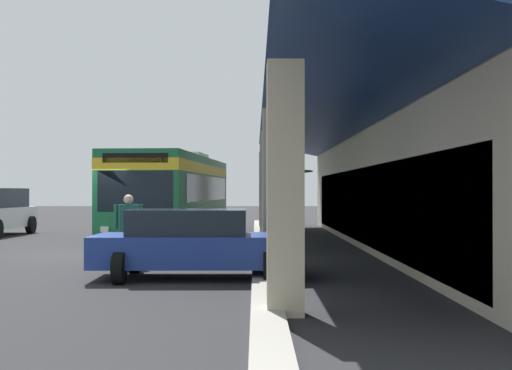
% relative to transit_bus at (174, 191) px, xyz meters
% --- Properties ---
extents(ground, '(120.00, 120.00, 0.00)m').
position_rel_transit_bus_xyz_m(ground, '(5.00, 6.06, -1.85)').
color(ground, '#262628').
extents(curb_strip, '(34.58, 0.50, 0.12)m').
position_rel_transit_bus_xyz_m(curb_strip, '(3.12, 3.22, -1.79)').
color(curb_strip, '#9E998E').
rests_on(curb_strip, ground).
extents(transit_bus, '(11.38, 3.45, 3.34)m').
position_rel_transit_bus_xyz_m(transit_bus, '(0.00, 0.00, 0.00)').
color(transit_bus, '#196638').
rests_on(transit_bus, ground).
extents(parked_sedan_blue, '(2.47, 4.42, 1.47)m').
position_rel_transit_bus_xyz_m(parked_sedan_blue, '(10.51, 1.75, -1.10)').
color(parked_sedan_blue, navy).
rests_on(parked_sedan_blue, ground).
extents(pedestrian, '(0.44, 0.67, 1.78)m').
position_rel_transit_bus_xyz_m(pedestrian, '(8.53, -0.06, -0.84)').
color(pedestrian, '#38383D').
rests_on(pedestrian, ground).
extents(potted_palm, '(1.54, 1.81, 2.83)m').
position_rel_transit_bus_xyz_m(potted_palm, '(-5.09, 4.68, -1.27)').
color(potted_palm, '#4C4742').
rests_on(potted_palm, ground).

